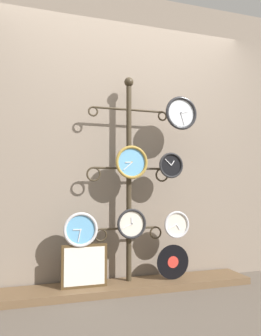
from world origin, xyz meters
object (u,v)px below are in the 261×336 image
(clock_bottom_center, at_px, (131,224))
(picture_frame, at_px, (84,266))
(clock_middle_right, at_px, (171,165))
(vinyl_record, at_px, (173,262))
(clock_bottom_right, at_px, (176,225))
(clock_top_right, at_px, (181,113))
(clock_bottom_left, at_px, (81,230))
(clock_middle_center, at_px, (132,162))
(display_stand, at_px, (129,209))

(clock_bottom_center, xyz_separation_m, picture_frame, (-0.41, -0.01, -0.33))
(clock_middle_right, xyz_separation_m, vinyl_record, (0.02, 0.02, -0.88))
(clock_bottom_center, relative_size, clock_bottom_right, 1.08)
(clock_top_right, relative_size, clock_bottom_left, 1.09)
(clock_middle_center, bearing_deg, clock_bottom_center, 154.99)
(clock_bottom_right, bearing_deg, clock_bottom_center, 177.81)
(display_stand, relative_size, clock_bottom_left, 6.61)
(clock_bottom_left, bearing_deg, display_stand, 12.07)
(picture_frame, bearing_deg, vinyl_record, 0.46)
(clock_middle_center, bearing_deg, clock_middle_right, -2.40)
(clock_bottom_right, distance_m, picture_frame, 0.89)
(display_stand, relative_size, clock_bottom_right, 7.73)
(clock_middle_center, xyz_separation_m, picture_frame, (-0.42, -0.01, -0.87))
(clock_middle_center, distance_m, clock_bottom_right, 0.70)
(clock_bottom_left, relative_size, vinyl_record, 0.93)
(clock_bottom_center, distance_m, picture_frame, 0.53)
(display_stand, height_order, clock_bottom_right, display_stand)
(clock_top_right, xyz_separation_m, clock_middle_right, (-0.10, 0.02, -0.49))
(clock_bottom_center, height_order, clock_bottom_right, clock_bottom_center)
(clock_bottom_left, relative_size, clock_bottom_right, 1.17)
(picture_frame, bearing_deg, clock_top_right, -1.94)
(clock_middle_center, distance_m, clock_middle_right, 0.37)
(clock_middle_right, distance_m, clock_bottom_center, 0.64)
(clock_bottom_center, bearing_deg, clock_top_right, -4.65)
(picture_frame, bearing_deg, clock_bottom_right, -0.54)
(clock_bottom_right, bearing_deg, picture_frame, 179.46)
(clock_middle_center, bearing_deg, display_stand, 93.26)
(display_stand, height_order, clock_middle_center, display_stand)
(display_stand, xyz_separation_m, clock_bottom_right, (0.42, -0.10, -0.14))
(display_stand, xyz_separation_m, clock_top_right, (0.47, -0.12, 0.88))
(clock_bottom_left, height_order, clock_bottom_center, clock_bottom_center)
(clock_top_right, bearing_deg, vinyl_record, 154.60)
(clock_bottom_center, relative_size, vinyl_record, 0.86)
(clock_middle_right, distance_m, clock_bottom_right, 0.54)
(display_stand, distance_m, clock_middle_right, 0.55)
(clock_middle_right, bearing_deg, vinyl_record, 37.93)
(clock_bottom_right, bearing_deg, clock_middle_center, 178.10)
(display_stand, relative_size, clock_bottom_center, 7.17)
(clock_bottom_left, xyz_separation_m, clock_bottom_right, (0.87, -0.00, 0.01))
(clock_middle_center, bearing_deg, clock_top_right, -4.41)
(clock_top_right, bearing_deg, display_stand, 165.89)
(clock_top_right, distance_m, clock_bottom_right, 1.03)
(clock_bottom_center, distance_m, clock_bottom_right, 0.43)
(clock_middle_center, distance_m, clock_bottom_center, 0.54)
(display_stand, height_order, clock_bottom_center, display_stand)
(clock_middle_center, relative_size, clock_bottom_right, 1.21)
(clock_bottom_right, bearing_deg, clock_bottom_left, 180.00)
(clock_bottom_left, height_order, picture_frame, clock_bottom_left)
(clock_bottom_right, height_order, vinyl_record, clock_bottom_right)
(clock_middle_right, height_order, clock_bottom_right, clock_middle_right)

